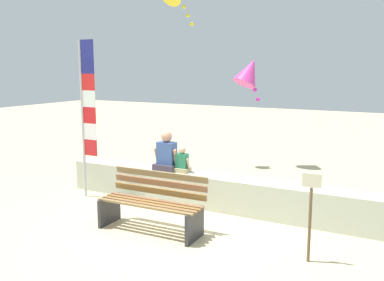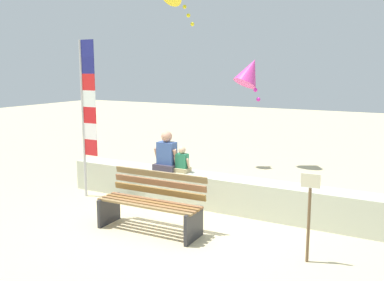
{
  "view_description": "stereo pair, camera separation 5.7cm",
  "coord_description": "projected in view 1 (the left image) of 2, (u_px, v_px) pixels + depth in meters",
  "views": [
    {
      "loc": [
        3.27,
        -5.78,
        2.49
      ],
      "look_at": [
        -0.36,
        0.99,
        1.19
      ],
      "focal_mm": 40.43,
      "sensor_mm": 36.0,
      "label": 1
    },
    {
      "loc": [
        3.32,
        -5.75,
        2.49
      ],
      "look_at": [
        -0.36,
        0.99,
        1.19
      ],
      "focal_mm": 40.43,
      "sensor_mm": 36.0,
      "label": 2
    }
  ],
  "objects": [
    {
      "name": "ground_plane",
      "position": [
        183.0,
        224.0,
        6.96
      ],
      "size": [
        40.0,
        40.0,
        0.0
      ],
      "primitive_type": "plane",
      "color": "#CCBC8F"
    },
    {
      "name": "person_child",
      "position": [
        182.0,
        162.0,
        7.93
      ],
      "size": [
        0.31,
        0.23,
        0.48
      ],
      "color": "tan",
      "rests_on": "seawall_ledge"
    },
    {
      "name": "park_bench",
      "position": [
        152.0,
        204.0,
        6.65
      ],
      "size": [
        1.67,
        0.65,
        0.88
      ],
      "color": "olive",
      "rests_on": "ground"
    },
    {
      "name": "flag_banner",
      "position": [
        86.0,
        108.0,
        8.14
      ],
      "size": [
        0.35,
        0.05,
        3.0
      ],
      "color": "#B7B7BC",
      "rests_on": "ground"
    },
    {
      "name": "seawall_ledge",
      "position": [
        210.0,
        191.0,
        7.77
      ],
      "size": [
        5.9,
        0.48,
        0.59
      ],
      "primitive_type": "cube",
      "color": "beige",
      "rests_on": "ground"
    },
    {
      "name": "kite_magenta",
      "position": [
        249.0,
        72.0,
        8.7
      ],
      "size": [
        0.78,
        0.84,
        0.93
      ],
      "color": "#DB3D9E"
    },
    {
      "name": "sign_post",
      "position": [
        310.0,
        210.0,
        5.51
      ],
      "size": [
        0.24,
        0.04,
        1.17
      ],
      "color": "brown",
      "rests_on": "ground"
    },
    {
      "name": "person_adult",
      "position": [
        167.0,
        155.0,
        8.07
      ],
      "size": [
        0.48,
        0.35,
        0.74
      ],
      "color": "#3B3545",
      "rests_on": "seawall_ledge"
    }
  ]
}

